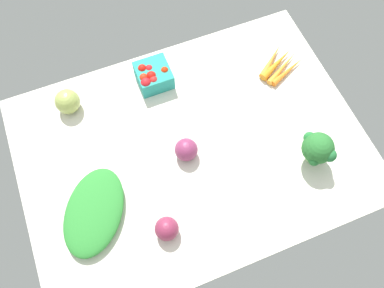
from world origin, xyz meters
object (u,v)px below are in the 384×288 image
Objects in this scene: heirloom_tomato_green at (67,102)px; leafy_greens_clump at (94,212)px; red_onion_center at (167,229)px; red_onion_near_basket at (186,150)px; carrot_bunch at (279,65)px; broccoli_head at (318,149)px; berry_basket at (153,76)px.

leafy_greens_clump is at bearing -93.34° from heirloom_tomato_green.
red_onion_near_basket is (13.43, 19.78, 0.14)cm from red_onion_center.
red_onion_center is (-53.83, -37.91, 2.10)cm from carrot_bunch.
red_onion_center is (15.07, -48.56, -0.57)cm from heirloom_tomato_green.
heirloom_tomato_green is at bearing 144.94° from broccoli_head.
red_onion_near_basket is 0.65× the size of berry_basket.
heirloom_tomato_green is 1.13× the size of red_onion_near_basket.
broccoli_head is 65.64cm from leafy_greens_clump.
red_onion_near_basket reaches higher than carrot_bunch.
heirloom_tomato_green is 0.63× the size of broccoli_head.
heirloom_tomato_green is at bearing 86.66° from leafy_greens_clump.
heirloom_tomato_green is 36.40cm from leafy_greens_clump.
red_onion_center is at bearing -35.48° from leafy_greens_clump.
heirloom_tomato_green is 50.85cm from red_onion_center.
red_onion_near_basket is at bearing 155.97° from broccoli_head.
red_onion_center is 0.62× the size of berry_basket.
carrot_bunch is 69.78cm from heirloom_tomato_green.
red_onion_center reaches higher than carrot_bunch.
broccoli_head is 1.78× the size of red_onion_near_basket.
broccoli_head is 48.15cm from red_onion_center.
heirloom_tomato_green is at bearing 107.25° from red_onion_center.
red_onion_near_basket is at bearing 55.83° from red_onion_center.
berry_basket is at bearing 74.93° from red_onion_center.
berry_basket is 46.74cm from leafy_greens_clump.
broccoli_head is at bearing -24.03° from red_onion_near_basket.
red_onion_center is at bearing -144.84° from carrot_bunch.
leafy_greens_clump is at bearing -166.20° from red_onion_near_basket.
red_onion_near_basket is at bearing -155.83° from carrot_bunch.
broccoli_head is 1.15× the size of berry_basket.
red_onion_near_basket is (28.50, -28.78, -0.43)cm from heirloom_tomato_green.
heirloom_tomato_green reaches higher than red_onion_center.
berry_basket is at bearing 91.03° from red_onion_near_basket.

